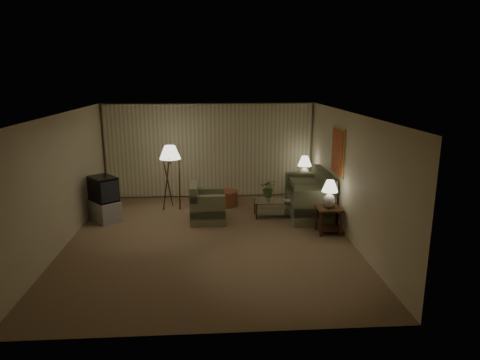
% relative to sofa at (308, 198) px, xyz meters
% --- Properties ---
extents(ground, '(7.00, 7.00, 0.00)m').
position_rel_sofa_xyz_m(ground, '(-2.50, -1.53, -0.44)').
color(ground, brown).
rests_on(ground, ground).
extents(room_shell, '(6.04, 7.02, 2.72)m').
position_rel_sofa_xyz_m(room_shell, '(-2.48, -0.02, 1.31)').
color(room_shell, beige).
rests_on(room_shell, ground).
extents(sofa, '(2.08, 1.21, 0.87)m').
position_rel_sofa_xyz_m(sofa, '(0.00, 0.00, 0.00)').
color(sofa, '#7C815A').
rests_on(sofa, ground).
extents(armchair, '(0.88, 0.83, 0.73)m').
position_rel_sofa_xyz_m(armchair, '(-2.54, -0.37, -0.07)').
color(armchair, '#7C815A').
rests_on(armchair, ground).
extents(side_table_near, '(0.54, 0.54, 0.60)m').
position_rel_sofa_xyz_m(side_table_near, '(0.15, -1.35, -0.02)').
color(side_table_near, '#371A0F').
rests_on(side_table_near, ground).
extents(side_table_far, '(0.44, 0.37, 0.60)m').
position_rel_sofa_xyz_m(side_table_far, '(0.15, 1.25, -0.05)').
color(side_table_far, '#371A0F').
rests_on(side_table_far, ground).
extents(table_lamp_near, '(0.36, 0.36, 0.62)m').
position_rel_sofa_xyz_m(table_lamp_near, '(0.15, -1.35, 0.53)').
color(table_lamp_near, silver).
rests_on(table_lamp_near, side_table_near).
extents(table_lamp_far, '(0.39, 0.39, 0.67)m').
position_rel_sofa_xyz_m(table_lamp_far, '(0.15, 1.25, 0.56)').
color(table_lamp_far, silver).
rests_on(table_lamp_far, side_table_far).
extents(coffee_table, '(1.08, 0.59, 0.41)m').
position_rel_sofa_xyz_m(coffee_table, '(-0.89, -0.10, -0.16)').
color(coffee_table, silver).
rests_on(coffee_table, ground).
extents(tv_cabinet, '(1.30, 1.29, 0.50)m').
position_rel_sofa_xyz_m(tv_cabinet, '(-5.05, -0.13, -0.19)').
color(tv_cabinet, '#A0A0A3').
rests_on(tv_cabinet, ground).
extents(crt_tv, '(1.18, 1.17, 0.59)m').
position_rel_sofa_xyz_m(crt_tv, '(-5.05, -0.13, 0.36)').
color(crt_tv, black).
rests_on(crt_tv, tv_cabinet).
extents(floor_lamp, '(0.55, 0.55, 1.69)m').
position_rel_sofa_xyz_m(floor_lamp, '(-3.50, 0.71, 0.45)').
color(floor_lamp, '#371A0F').
rests_on(floor_lamp, ground).
extents(ottoman, '(0.64, 0.64, 0.41)m').
position_rel_sofa_xyz_m(ottoman, '(-2.05, 0.89, -0.23)').
color(ottoman, '#9B5234').
rests_on(ottoman, ground).
extents(vase, '(0.15, 0.15, 0.14)m').
position_rel_sofa_xyz_m(vase, '(-1.04, -0.10, 0.05)').
color(vase, white).
rests_on(vase, coffee_table).
extents(flowers, '(0.45, 0.41, 0.45)m').
position_rel_sofa_xyz_m(flowers, '(-1.04, -0.10, 0.34)').
color(flowers, '#4C7132').
rests_on(flowers, vase).
extents(book, '(0.23, 0.27, 0.02)m').
position_rel_sofa_xyz_m(book, '(-0.64, -0.20, -0.01)').
color(book, olive).
rests_on(book, coffee_table).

